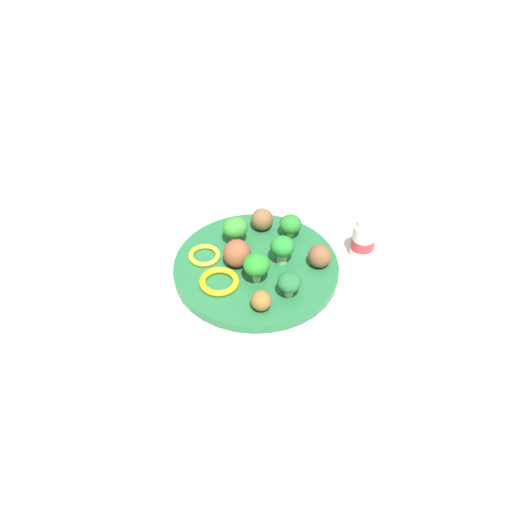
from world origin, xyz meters
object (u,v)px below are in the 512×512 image
object	(u,v)px
broccoli_floret_back_right	(282,247)
knife	(105,340)
broccoli_floret_center	(289,283)
pepper_ring_mid_left	(204,255)
pepper_ring_front_right	(219,282)
fork	(116,355)
meatball_front_right	(262,219)
meatball_center	(237,253)
broccoli_floret_front_right	(257,265)
yogurt_bottle	(363,240)
plate	(256,268)
meatball_front_left	(261,301)
broccoli_floret_mid_left	(234,229)
broccoli_floret_mid_right	(291,224)
meatball_mid_right	(320,256)
napkin	(116,347)

from	to	relation	value
broccoli_floret_back_right	knife	bearing A→B (deg)	0.26
broccoli_floret_center	pepper_ring_mid_left	distance (m)	0.17
pepper_ring_front_right	fork	distance (m)	0.20
meatball_front_right	meatball_center	world-z (taller)	meatball_center
broccoli_floret_front_right	yogurt_bottle	distance (m)	0.20
knife	fork	bearing A→B (deg)	95.84
plate	pepper_ring_front_right	xyz separation A→B (m)	(0.08, 0.01, 0.01)
meatball_center	knife	size ratio (longest dim) A/B	0.32
meatball_front_left	broccoli_floret_mid_left	bearing A→B (deg)	-104.80
plate	broccoli_floret_mid_left	world-z (taller)	broccoli_floret_mid_left
broccoli_floret_mid_right	meatball_mid_right	size ratio (longest dim) A/B	1.09
napkin	broccoli_floret_center	bearing A→B (deg)	168.90
napkin	fork	bearing A→B (deg)	73.77
broccoli_floret_back_right	knife	xyz separation A→B (m)	(0.32, 0.00, -0.04)
broccoli_floret_center	meatball_front_left	world-z (taller)	broccoli_floret_center
broccoli_floret_mid_left	pepper_ring_front_right	xyz separation A→B (m)	(0.07, 0.08, -0.03)
meatball_front_left	meatball_front_right	bearing A→B (deg)	-121.99
broccoli_floret_back_right	broccoli_floret_center	bearing A→B (deg)	64.96
broccoli_floret_front_right	broccoli_floret_center	size ratio (longest dim) A/B	1.22
broccoli_floret_back_right	yogurt_bottle	bearing A→B (deg)	162.43
plate	fork	bearing A→B (deg)	10.99
broccoli_floret_mid_right	knife	xyz separation A→B (m)	(0.37, 0.05, -0.03)
broccoli_floret_front_right	yogurt_bottle	xyz separation A→B (m)	(-0.20, 0.03, -0.02)
meatball_center	fork	world-z (taller)	meatball_center
broccoli_floret_mid_right	meatball_front_right	world-z (taller)	broccoli_floret_mid_right
broccoli_floret_back_right	meatball_front_right	world-z (taller)	broccoli_floret_back_right
broccoli_floret_center	pepper_ring_front_right	bearing A→B (deg)	-43.80
napkin	pepper_ring_front_right	bearing A→B (deg)	-172.36
meatball_mid_right	yogurt_bottle	xyz separation A→B (m)	(-0.09, 0.00, -0.00)
broccoli_floret_mid_right	fork	xyz separation A→B (m)	(0.36, 0.09, -0.03)
meatball_front_left	pepper_ring_mid_left	size ratio (longest dim) A/B	0.60
meatball_front_right	fork	distance (m)	0.36
meatball_mid_right	knife	world-z (taller)	meatball_mid_right
broccoli_floret_back_right	pepper_ring_mid_left	xyz separation A→B (m)	(0.11, -0.08, -0.03)
plate	meatball_center	distance (m)	0.04
broccoli_floret_front_right	broccoli_floret_mid_left	size ratio (longest dim) A/B	1.03
meatball_mid_right	knife	xyz separation A→B (m)	(0.37, -0.04, -0.03)
meatball_mid_right	broccoli_floret_center	bearing A→B (deg)	21.76
broccoli_floret_mid_right	knife	distance (m)	0.37
napkin	pepper_ring_mid_left	bearing A→B (deg)	-154.51
meatball_front_right	yogurt_bottle	size ratio (longest dim) A/B	0.53
broccoli_floret_back_right	meatball_center	size ratio (longest dim) A/B	1.08
meatball_front_right	broccoli_floret_mid_left	bearing A→B (deg)	8.57
pepper_ring_mid_left	knife	xyz separation A→B (m)	(0.21, 0.08, -0.01)
broccoli_floret_front_right	meatball_front_left	size ratio (longest dim) A/B	1.60
broccoli_floret_mid_right	broccoli_floret_mid_left	world-z (taller)	broccoli_floret_mid_left
meatball_front_right	meatball_mid_right	bearing A→B (deg)	102.97
broccoli_floret_front_right	napkin	world-z (taller)	broccoli_floret_front_right
pepper_ring_mid_left	napkin	size ratio (longest dim) A/B	0.32
meatball_center	broccoli_floret_center	bearing A→B (deg)	107.50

